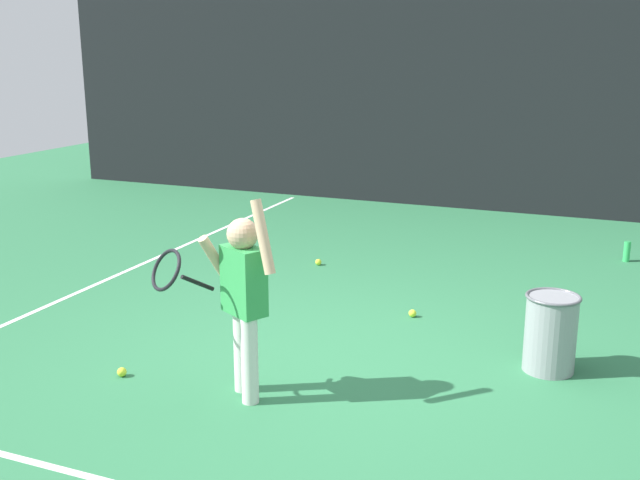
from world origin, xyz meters
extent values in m
plane|color=#2D7247|center=(0.00, 0.00, 0.00)|extent=(20.00, 20.00, 0.00)
cube|color=white|center=(-2.73, 1.00, 0.00)|extent=(0.05, 9.00, 0.00)
cube|color=black|center=(0.00, 5.74, 1.53)|extent=(13.34, 0.08, 3.07)
cylinder|color=slate|center=(-6.52, 5.80, 1.61)|extent=(0.09, 0.09, 3.22)
cylinder|color=slate|center=(0.00, 5.80, 1.61)|extent=(0.09, 0.09, 3.22)
cylinder|color=silver|center=(-0.33, -0.64, 0.29)|extent=(0.11, 0.11, 0.58)
cylinder|color=silver|center=(-0.20, -0.78, 0.29)|extent=(0.11, 0.11, 0.58)
cube|color=green|center=(-0.27, -0.71, 0.80)|extent=(0.34, 0.29, 0.44)
sphere|color=tan|center=(-0.27, -0.71, 1.10)|extent=(0.20, 0.20, 0.20)
cylinder|color=tan|center=(-0.09, -0.78, 1.12)|extent=(0.21, 0.16, 0.46)
cylinder|color=tan|center=(-0.46, -0.67, 0.87)|extent=(0.20, 0.29, 0.43)
cylinder|color=black|center=(-0.59, -0.74, 0.75)|extent=(0.14, 0.22, 0.15)
torus|color=black|center=(-0.69, -0.93, 0.88)|extent=(0.33, 0.28, 0.26)
cylinder|color=gray|center=(1.53, 0.47, 0.28)|extent=(0.36, 0.36, 0.55)
torus|color=#595B60|center=(1.53, 0.47, 0.55)|extent=(0.38, 0.38, 0.02)
cylinder|color=green|center=(2.01, 3.68, 0.11)|extent=(0.07, 0.07, 0.22)
sphere|color=#CCE033|center=(-0.99, 2.29, 0.03)|extent=(0.07, 0.07, 0.07)
sphere|color=#CCE033|center=(0.35, 1.15, 0.03)|extent=(0.07, 0.07, 0.07)
sphere|color=#CCE033|center=(-1.21, -0.77, 0.03)|extent=(0.07, 0.07, 0.07)
camera|label=1|loc=(1.91, -4.73, 2.25)|focal=42.20mm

